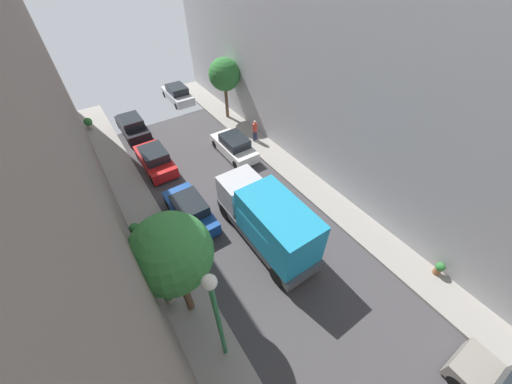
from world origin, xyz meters
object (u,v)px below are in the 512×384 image
at_px(pedestrian, 255,130).
at_px(potted_plant_3, 88,123).
at_px(delivery_truck, 268,220).
at_px(parked_car_left_3, 133,126).
at_px(parked_car_left_2, 155,159).
at_px(parked_car_right_3, 178,94).
at_px(lamp_post, 216,312).
at_px(potted_plant_2, 439,268).
at_px(street_tree_0, 171,254).
at_px(parked_car_right_2, 234,146).
at_px(potted_plant_4, 169,295).
at_px(potted_plant_1, 135,230).
at_px(parked_car_left_1, 190,210).
at_px(street_tree_1, 224,75).

distance_m(pedestrian, potted_plant_3, 14.03).
bearing_deg(delivery_truck, parked_car_left_3, 100.22).
bearing_deg(pedestrian, delivery_truck, -120.33).
height_order(parked_car_left_2, parked_car_right_3, same).
distance_m(parked_car_left_3, lamp_post, 18.89).
xyz_separation_m(parked_car_right_3, pedestrian, (2.23, -10.11, 0.35)).
xyz_separation_m(parked_car_left_2, pedestrian, (7.63, -1.22, 0.35)).
relative_size(parked_car_left_2, lamp_post, 0.72).
bearing_deg(delivery_truck, potted_plant_2, -47.94).
bearing_deg(potted_plant_3, delivery_truck, -72.62).
bearing_deg(pedestrian, street_tree_0, -136.16).
distance_m(parked_car_right_2, potted_plant_4, 11.61).
height_order(parked_car_left_2, parked_car_left_3, same).
height_order(parked_car_left_2, potted_plant_1, parked_car_left_2).
distance_m(parked_car_left_1, potted_plant_1, 3.06).
distance_m(potted_plant_2, potted_plant_3, 26.56).
relative_size(potted_plant_1, potted_plant_4, 1.13).
height_order(parked_car_right_3, pedestrian, pedestrian).
height_order(pedestrian, potted_plant_4, pedestrian).
distance_m(parked_car_right_2, street_tree_1, 6.40).
bearing_deg(parked_car_left_1, parked_car_left_3, 90.00).
bearing_deg(potted_plant_4, parked_car_left_2, 73.64).
bearing_deg(street_tree_1, parked_car_left_2, -156.80).
bearing_deg(parked_car_right_3, parked_car_left_1, -110.12).
bearing_deg(potted_plant_4, pedestrian, 39.46).
height_order(parked_car_right_2, delivery_truck, delivery_truck).
relative_size(potted_plant_1, potted_plant_2, 1.21).
xyz_separation_m(delivery_truck, street_tree_1, (5.03, 12.95, 2.06)).
bearing_deg(potted_plant_2, potted_plant_3, 115.07).
xyz_separation_m(delivery_truck, potted_plant_1, (-5.73, 4.23, -1.14)).
relative_size(pedestrian, potted_plant_4, 2.06).
bearing_deg(parked_car_right_2, street_tree_0, -130.56).
distance_m(street_tree_0, potted_plant_4, 3.93).
relative_size(delivery_truck, potted_plant_3, 7.02).
height_order(pedestrian, lamp_post, lamp_post).
relative_size(pedestrian, street_tree_0, 0.30).
bearing_deg(pedestrian, parked_car_left_1, -148.78).
relative_size(parked_car_left_1, street_tree_0, 0.73).
relative_size(pedestrian, street_tree_1, 0.34).
height_order(parked_car_left_1, lamp_post, lamp_post).
distance_m(street_tree_0, potted_plant_1, 6.54).
bearing_deg(potted_plant_4, delivery_truck, 2.49).
relative_size(parked_car_right_3, potted_plant_2, 5.43).
bearing_deg(pedestrian, potted_plant_1, -158.52).
bearing_deg(parked_car_left_2, pedestrian, -9.06).
bearing_deg(parked_car_right_2, parked_car_left_2, 161.96).
height_order(parked_car_right_3, lamp_post, lamp_post).
height_order(potted_plant_3, lamp_post, lamp_post).
distance_m(parked_car_left_1, parked_car_left_3, 11.17).
height_order(parked_car_left_3, parked_car_right_2, same).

